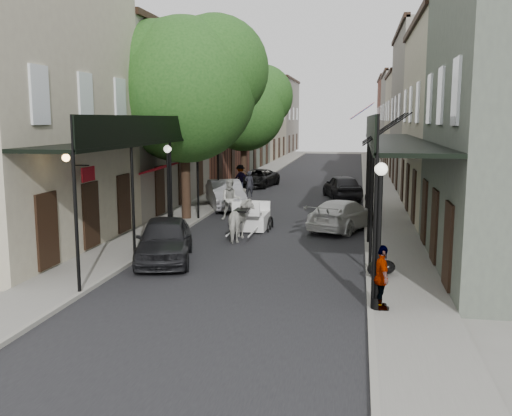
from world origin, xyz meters
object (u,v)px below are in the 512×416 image
at_px(lamppost_left, 169,189).
at_px(horse, 241,221).
at_px(pedestrian_walking, 231,200).
at_px(car_left_far, 258,178).
at_px(pedestrian_sidewalk_left, 240,178).
at_px(carriage, 253,206).
at_px(car_left_mid, 225,194).
at_px(lamppost_right_far, 368,167).
at_px(lamppost_right_near, 379,234).
at_px(tree_near, 193,84).
at_px(car_right_near, 343,215).
at_px(car_right_far, 342,187).
at_px(tree_far, 249,105).
at_px(car_left_near, 165,240).
at_px(pedestrian_sidewalk_right, 381,277).

distance_m(lamppost_left, horse, 3.29).
xyz_separation_m(pedestrian_walking, car_left_far, (-1.10, 13.76, -0.38)).
xyz_separation_m(pedestrian_sidewalk_left, car_left_far, (0.60, 3.37, -0.36)).
distance_m(carriage, car_left_mid, 6.06).
xyz_separation_m(lamppost_right_far, pedestrian_sidewalk_left, (-8.30, 2.86, -1.06)).
bearing_deg(lamppost_right_near, car_left_mid, 115.70).
bearing_deg(lamppost_left, car_left_mid, 86.42).
distance_m(tree_near, pedestrian_sidewalk_left, 12.02).
distance_m(lamppost_right_near, car_right_near, 11.15).
distance_m(tree_near, car_left_mid, 6.90).
xyz_separation_m(tree_near, car_left_mid, (0.60, 3.82, -5.71)).
bearing_deg(horse, car_right_far, -105.23).
bearing_deg(lamppost_right_near, tree_far, 107.68).
relative_size(car_left_near, car_right_far, 1.01).
relative_size(tree_far, car_right_far, 1.94).
relative_size(pedestrian_sidewalk_left, pedestrian_sidewalk_right, 1.05).
xyz_separation_m(car_right_near, car_right_far, (-0.34, 10.00, 0.08)).
bearing_deg(car_right_far, pedestrian_sidewalk_left, -29.87).
distance_m(pedestrian_sidewalk_left, car_right_far, 7.05).
bearing_deg(tree_far, car_left_near, -86.67).
height_order(lamppost_left, car_right_near, lamppost_left).
relative_size(pedestrian_sidewalk_right, car_right_near, 0.36).
bearing_deg(car_left_mid, car_left_far, 67.86).
xyz_separation_m(car_left_near, car_right_far, (5.56, 16.83, -0.01)).
height_order(horse, carriage, carriage).
height_order(pedestrian_sidewalk_right, car_left_far, pedestrian_sidewalk_right).
distance_m(lamppost_right_far, car_left_mid, 8.77).
xyz_separation_m(lamppost_right_far, horse, (-5.15, -12.00, -1.24)).
bearing_deg(car_right_far, horse, 59.76).
bearing_deg(pedestrian_sidewalk_left, tree_far, -128.98).
height_order(lamppost_right_far, car_left_near, lamppost_right_far).
relative_size(carriage, pedestrian_walking, 1.34).
relative_size(tree_near, car_right_near, 2.07).
relative_size(lamppost_right_far, car_left_far, 0.82).
distance_m(lamppost_left, car_right_near, 7.77).
xyz_separation_m(tree_far, horse, (3.20, -18.18, -5.03)).
bearing_deg(car_left_near, lamppost_right_near, -45.02).
relative_size(lamppost_right_far, carriage, 1.37).
bearing_deg(tree_far, horse, -80.03).
relative_size(lamppost_right_near, horse, 1.94).
xyz_separation_m(lamppost_right_near, car_left_far, (-7.70, 26.23, -1.42)).
distance_m(lamppost_left, car_left_mid, 8.12).
relative_size(horse, pedestrian_walking, 0.95).
height_order(pedestrian_sidewalk_left, car_right_far, pedestrian_sidewalk_left).
height_order(horse, pedestrian_sidewalk_right, pedestrian_sidewalk_right).
xyz_separation_m(pedestrian_sidewalk_right, car_left_mid, (-7.80, 16.00, -0.17)).
bearing_deg(pedestrian_walking, car_right_far, 45.77).
xyz_separation_m(carriage, pedestrian_sidewalk_right, (5.23, -10.52, -0.11)).
distance_m(lamppost_left, car_left_far, 18.30).
relative_size(pedestrian_sidewalk_left, car_right_near, 0.37).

